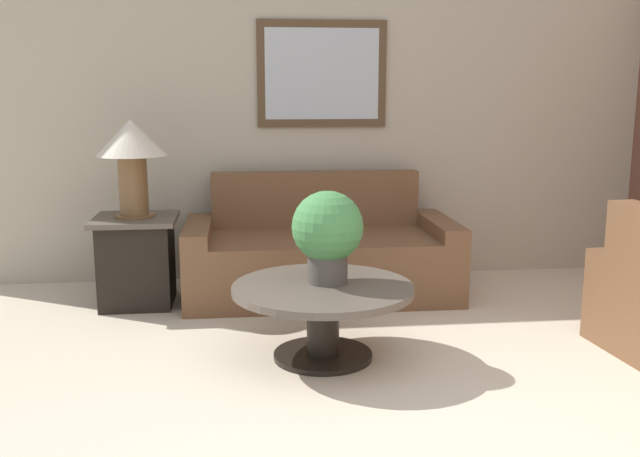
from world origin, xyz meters
TOP-DOWN VIEW (x-y plane):
  - wall_back at (-0.01, 3.20)m, footprint 6.53×0.09m
  - couch_main at (-0.38, 2.65)m, footprint 1.93×0.91m
  - coffee_table at (-0.50, 1.38)m, footprint 1.00×1.00m
  - side_table at (-1.67, 2.54)m, footprint 0.56×0.56m
  - table_lamp at (-1.67, 2.54)m, footprint 0.47×0.47m
  - potted_plant_on_table at (-0.47, 1.44)m, footprint 0.40×0.40m

SIDE VIEW (x-z plane):
  - couch_main at x=-0.38m, z-range -0.15..0.71m
  - coffee_table at x=-0.50m, z-range 0.10..0.52m
  - side_table at x=-1.67m, z-range 0.01..0.62m
  - potted_plant_on_table at x=-0.47m, z-range 0.45..0.96m
  - table_lamp at x=-1.67m, z-range 0.75..1.41m
  - wall_back at x=-0.01m, z-range 0.01..2.61m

